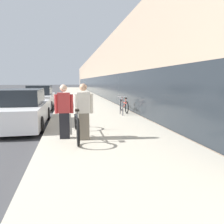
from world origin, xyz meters
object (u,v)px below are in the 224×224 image
(parked_sedan_curbside, at_px, (22,110))
(vintage_roadster_curbside, at_px, (40,98))
(person_bystander, at_px, (64,112))
(bike_rack_hoop, at_px, (121,105))
(tandem_bicycle, at_px, (77,124))
(cruiser_bike_nearest, at_px, (124,106))
(person_rider, at_px, (84,112))

(parked_sedan_curbside, distance_m, vintage_roadster_curbside, 6.08)
(person_bystander, xyz_separation_m, bike_rack_hoop, (2.75, 4.14, -0.29))
(tandem_bicycle, height_order, person_bystander, person_bystander)
(person_bystander, bearing_deg, bike_rack_hoop, 56.41)
(cruiser_bike_nearest, relative_size, parked_sedan_curbside, 0.38)
(person_rider, distance_m, person_bystander, 0.61)
(bike_rack_hoop, height_order, cruiser_bike_nearest, bike_rack_hoop)
(person_bystander, relative_size, cruiser_bike_nearest, 0.91)
(tandem_bicycle, xyz_separation_m, cruiser_bike_nearest, (2.76, 4.91, -0.04))
(person_rider, relative_size, parked_sedan_curbside, 0.35)
(tandem_bicycle, xyz_separation_m, parked_sedan_curbside, (-2.10, 2.68, 0.15))
(person_bystander, relative_size, parked_sedan_curbside, 0.35)
(tandem_bicycle, xyz_separation_m, person_bystander, (-0.36, -0.12, 0.40))
(person_rider, bearing_deg, parked_sedan_curbside, 127.03)
(person_rider, bearing_deg, bike_rack_hoop, 63.41)
(parked_sedan_curbside, bearing_deg, person_rider, -52.97)
(cruiser_bike_nearest, bearing_deg, tandem_bicycle, -119.31)
(cruiser_bike_nearest, bearing_deg, person_bystander, -121.75)
(tandem_bicycle, distance_m, parked_sedan_curbside, 3.41)
(parked_sedan_curbside, relative_size, vintage_roadster_curbside, 0.97)
(person_bystander, height_order, cruiser_bike_nearest, person_bystander)
(bike_rack_hoop, relative_size, vintage_roadster_curbside, 0.18)
(bike_rack_hoop, distance_m, cruiser_bike_nearest, 0.98)
(person_rider, height_order, person_bystander, person_rider)
(tandem_bicycle, bearing_deg, person_bystander, -161.36)
(person_rider, height_order, bike_rack_hoop, person_rider)
(tandem_bicycle, relative_size, person_rider, 1.74)
(person_bystander, distance_m, vintage_roadster_curbside, 9.05)
(tandem_bicycle, relative_size, parked_sedan_curbside, 0.62)
(bike_rack_hoop, xyz_separation_m, cruiser_bike_nearest, (0.37, 0.90, -0.16))
(bike_rack_hoop, relative_size, parked_sedan_curbside, 0.18)
(person_bystander, distance_m, cruiser_bike_nearest, 5.93)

